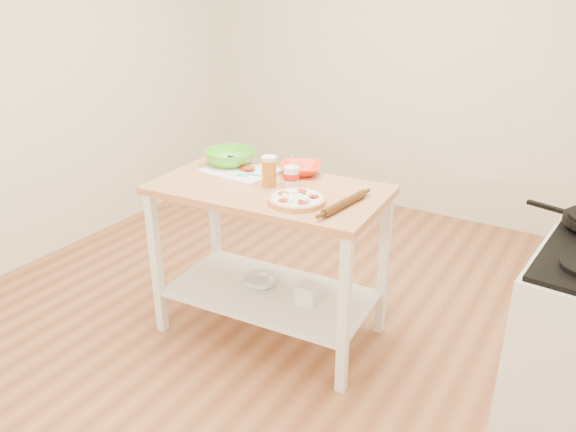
{
  "coord_description": "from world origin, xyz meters",
  "views": [
    {
      "loc": [
        1.5,
        -2.29,
        1.93
      ],
      "look_at": [
        0.09,
        0.0,
        0.77
      ],
      "focal_mm": 35.0,
      "sensor_mm": 36.0,
      "label": 1
    }
  ],
  "objects_px": {
    "cutting_board": "(241,170)",
    "yogurt_tub": "(291,176)",
    "beer_pint": "(269,171)",
    "shelf_glass_bowl": "(260,281)",
    "pizza": "(297,199)",
    "prep_island": "(269,229)",
    "knife": "(237,159)",
    "orange_bowl": "(301,169)",
    "green_bowl": "(230,158)",
    "shelf_bin": "(308,293)",
    "rolling_pin": "(344,203)",
    "spatula": "(250,175)"
  },
  "relations": [
    {
      "from": "cutting_board",
      "to": "rolling_pin",
      "type": "height_order",
      "value": "rolling_pin"
    },
    {
      "from": "rolling_pin",
      "to": "green_bowl",
      "type": "bearing_deg",
      "value": 165.0
    },
    {
      "from": "orange_bowl",
      "to": "yogurt_tub",
      "type": "bearing_deg",
      "value": -74.95
    },
    {
      "from": "cutting_board",
      "to": "yogurt_tub",
      "type": "distance_m",
      "value": 0.37
    },
    {
      "from": "cutting_board",
      "to": "orange_bowl",
      "type": "xyz_separation_m",
      "value": [
        0.31,
        0.14,
        0.02
      ]
    },
    {
      "from": "cutting_board",
      "to": "spatula",
      "type": "distance_m",
      "value": 0.12
    },
    {
      "from": "shelf_glass_bowl",
      "to": "beer_pint",
      "type": "bearing_deg",
      "value": -7.14
    },
    {
      "from": "rolling_pin",
      "to": "shelf_glass_bowl",
      "type": "bearing_deg",
      "value": 172.77
    },
    {
      "from": "green_bowl",
      "to": "cutting_board",
      "type": "bearing_deg",
      "value": -26.45
    },
    {
      "from": "prep_island",
      "to": "orange_bowl",
      "type": "distance_m",
      "value": 0.39
    },
    {
      "from": "cutting_board",
      "to": "beer_pint",
      "type": "bearing_deg",
      "value": -17.57
    },
    {
      "from": "knife",
      "to": "orange_bowl",
      "type": "height_order",
      "value": "orange_bowl"
    },
    {
      "from": "rolling_pin",
      "to": "knife",
      "type": "bearing_deg",
      "value": 160.37
    },
    {
      "from": "green_bowl",
      "to": "rolling_pin",
      "type": "height_order",
      "value": "green_bowl"
    },
    {
      "from": "green_bowl",
      "to": "beer_pint",
      "type": "height_order",
      "value": "beer_pint"
    },
    {
      "from": "beer_pint",
      "to": "yogurt_tub",
      "type": "height_order",
      "value": "yogurt_tub"
    },
    {
      "from": "beer_pint",
      "to": "shelf_glass_bowl",
      "type": "relative_size",
      "value": 0.84
    },
    {
      "from": "orange_bowl",
      "to": "shelf_bin",
      "type": "bearing_deg",
      "value": -51.93
    },
    {
      "from": "rolling_pin",
      "to": "shelf_bin",
      "type": "bearing_deg",
      "value": 164.53
    },
    {
      "from": "knife",
      "to": "rolling_pin",
      "type": "distance_m",
      "value": 0.92
    },
    {
      "from": "beer_pint",
      "to": "shelf_bin",
      "type": "height_order",
      "value": "beer_pint"
    },
    {
      "from": "spatula",
      "to": "pizza",
      "type": "bearing_deg",
      "value": -30.73
    },
    {
      "from": "green_bowl",
      "to": "yogurt_tub",
      "type": "bearing_deg",
      "value": -11.53
    },
    {
      "from": "green_bowl",
      "to": "orange_bowl",
      "type": "bearing_deg",
      "value": 11.33
    },
    {
      "from": "green_bowl",
      "to": "shelf_glass_bowl",
      "type": "bearing_deg",
      "value": -27.52
    },
    {
      "from": "spatula",
      "to": "green_bowl",
      "type": "height_order",
      "value": "green_bowl"
    },
    {
      "from": "prep_island",
      "to": "beer_pint",
      "type": "distance_m",
      "value": 0.33
    },
    {
      "from": "prep_island",
      "to": "shelf_bin",
      "type": "height_order",
      "value": "prep_island"
    },
    {
      "from": "orange_bowl",
      "to": "green_bowl",
      "type": "relative_size",
      "value": 0.79
    },
    {
      "from": "pizza",
      "to": "shelf_bin",
      "type": "distance_m",
      "value": 0.62
    },
    {
      "from": "pizza",
      "to": "beer_pint",
      "type": "bearing_deg",
      "value": 153.05
    },
    {
      "from": "pizza",
      "to": "beer_pint",
      "type": "relative_size",
      "value": 1.78
    },
    {
      "from": "cutting_board",
      "to": "orange_bowl",
      "type": "relative_size",
      "value": 1.85
    },
    {
      "from": "spatula",
      "to": "shelf_bin",
      "type": "distance_m",
      "value": 0.73
    },
    {
      "from": "shelf_glass_bowl",
      "to": "orange_bowl",
      "type": "bearing_deg",
      "value": 63.57
    },
    {
      "from": "pizza",
      "to": "knife",
      "type": "xyz_separation_m",
      "value": [
        -0.64,
        0.37,
        0.0
      ]
    },
    {
      "from": "shelf_bin",
      "to": "cutting_board",
      "type": "bearing_deg",
      "value": 168.03
    },
    {
      "from": "orange_bowl",
      "to": "pizza",
      "type": "bearing_deg",
      "value": -62.15
    },
    {
      "from": "prep_island",
      "to": "spatula",
      "type": "xyz_separation_m",
      "value": [
        -0.17,
        0.07,
        0.26
      ]
    },
    {
      "from": "beer_pint",
      "to": "rolling_pin",
      "type": "relative_size",
      "value": 0.48
    },
    {
      "from": "cutting_board",
      "to": "spatula",
      "type": "relative_size",
      "value": 2.86
    },
    {
      "from": "beer_pint",
      "to": "rolling_pin",
      "type": "height_order",
      "value": "beer_pint"
    },
    {
      "from": "spatula",
      "to": "shelf_glass_bowl",
      "type": "relative_size",
      "value": 0.78
    },
    {
      "from": "yogurt_tub",
      "to": "shelf_bin",
      "type": "height_order",
      "value": "yogurt_tub"
    },
    {
      "from": "prep_island",
      "to": "knife",
      "type": "height_order",
      "value": "knife"
    },
    {
      "from": "cutting_board",
      "to": "shelf_glass_bowl",
      "type": "height_order",
      "value": "cutting_board"
    },
    {
      "from": "spatula",
      "to": "beer_pint",
      "type": "distance_m",
      "value": 0.18
    },
    {
      "from": "yogurt_tub",
      "to": "shelf_glass_bowl",
      "type": "distance_m",
      "value": 0.69
    },
    {
      "from": "prep_island",
      "to": "orange_bowl",
      "type": "height_order",
      "value": "orange_bowl"
    },
    {
      "from": "orange_bowl",
      "to": "beer_pint",
      "type": "height_order",
      "value": "beer_pint"
    }
  ]
}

